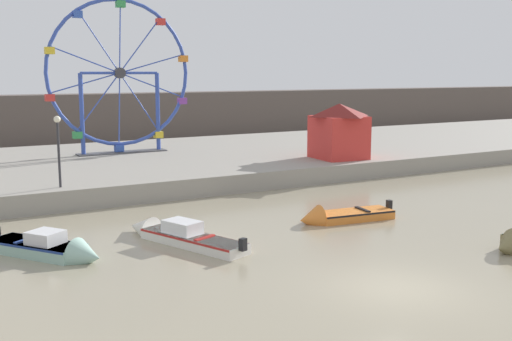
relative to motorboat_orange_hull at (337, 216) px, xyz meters
name	(u,v)px	position (x,y,z in m)	size (l,w,h in m)	color
ground_plane	(396,288)	(-3.56, -7.61, -0.22)	(240.00, 240.00, 0.00)	gray
quay_promenade	(132,165)	(-3.56, 16.95, 0.30)	(110.00, 18.88, 1.02)	gray
distant_town_skyline	(62,119)	(-3.56, 36.47, 1.98)	(140.00, 3.00, 4.40)	#564C47
motorboat_orange_hull	(337,216)	(0.00, 0.00, 0.00)	(4.61, 1.79, 1.21)	orange
motorboat_seafoam	(53,249)	(-11.82, 0.72, 0.08)	(3.67, 4.53, 1.27)	#93BCAD
motorboat_white_red_stripe	(175,234)	(-7.34, 0.55, 0.05)	(3.14, 6.01, 1.22)	silver
ferris_wheel_blue_frame	(120,76)	(-3.42, 19.31, 5.91)	(9.67, 1.20, 10.15)	#334CA8
carnival_booth_red_striped	(339,130)	(7.62, 10.00, 2.60)	(3.37, 3.53, 3.44)	red
promenade_lamp_near	(58,140)	(-9.83, 8.57, 3.06)	(0.32, 0.32, 3.38)	#2D2D33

